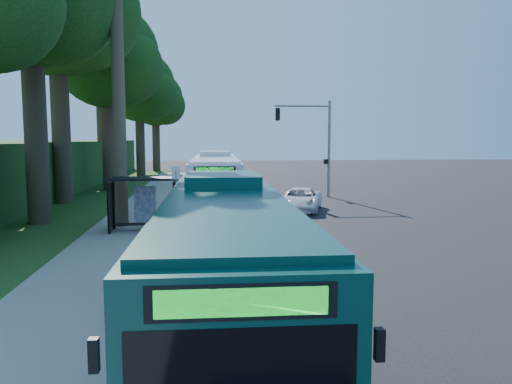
{
  "coord_description": "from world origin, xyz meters",
  "views": [
    {
      "loc": [
        -4.18,
        -25.72,
        4.32
      ],
      "look_at": [
        -1.47,
        1.0,
        1.4
      ],
      "focal_mm": 35.0,
      "sensor_mm": 36.0,
      "label": 1
    }
  ],
  "objects": [
    {
      "name": "bus_shelter",
      "position": [
        -7.26,
        -2.86,
        1.81
      ],
      "size": [
        3.2,
        1.51,
        2.55
      ],
      "color": "black",
      "rests_on": "ground"
    },
    {
      "name": "traffic_signal_pole",
      "position": [
        3.78,
        10.0,
        4.42
      ],
      "size": [
        4.1,
        0.3,
        7.0
      ],
      "color": "gray",
      "rests_on": "ground"
    },
    {
      "name": "white_bus",
      "position": [
        -3.65,
        1.94,
        1.73
      ],
      "size": [
        2.81,
        11.97,
        3.55
      ],
      "rotation": [
        0.0,
        0.0,
        -0.02
      ],
      "color": "silver",
      "rests_on": "ground"
    },
    {
      "name": "tree_2",
      "position": [
        -11.89,
        15.98,
        10.48
      ],
      "size": [
        8.82,
        8.4,
        15.12
      ],
      "color": "#382B1E",
      "rests_on": "ground"
    },
    {
      "name": "tree_5",
      "position": [
        -10.41,
        39.99,
        8.96
      ],
      "size": [
        7.35,
        7.0,
        12.86
      ],
      "color": "#382B1E",
      "rests_on": "ground"
    },
    {
      "name": "pickup",
      "position": [
        1.41,
        3.25,
        0.68
      ],
      "size": [
        3.56,
        5.31,
        1.35
      ],
      "primitive_type": "imported",
      "rotation": [
        0.0,
        0.0,
        -0.29
      ],
      "color": "white",
      "rests_on": "ground"
    },
    {
      "name": "sidewalk",
      "position": [
        -7.3,
        0.0,
        0.06
      ],
      "size": [
        4.5,
        70.0,
        0.12
      ],
      "primitive_type": "cube",
      "color": "gray",
      "rests_on": "ground"
    },
    {
      "name": "tree_3",
      "position": [
        -13.88,
        23.98,
        11.98
      ],
      "size": [
        10.08,
        9.6,
        17.28
      ],
      "color": "#382B1E",
      "rests_on": "ground"
    },
    {
      "name": "tree_1",
      "position": [
        -13.37,
        7.98,
        12.73
      ],
      "size": [
        10.5,
        10.0,
        18.26
      ],
      "color": "#382B1E",
      "rests_on": "ground"
    },
    {
      "name": "tree_4",
      "position": [
        -11.4,
        31.98,
        9.73
      ],
      "size": [
        8.4,
        8.0,
        14.14
      ],
      "color": "#382B1E",
      "rests_on": "ground"
    },
    {
      "name": "grass_verge",
      "position": [
        -13.0,
        5.0,
        0.03
      ],
      "size": [
        8.0,
        70.0,
        0.06
      ],
      "primitive_type": "cube",
      "color": "#234719",
      "rests_on": "ground"
    },
    {
      "name": "red_curb",
      "position": [
        -5.0,
        -4.0,
        0.07
      ],
      "size": [
        0.25,
        30.0,
        0.13
      ],
      "primitive_type": "cube",
      "color": "maroon",
      "rests_on": "ground"
    },
    {
      "name": "teal_bus",
      "position": [
        -3.8,
        -15.45,
        1.69
      ],
      "size": [
        2.62,
        11.63,
        3.46
      ],
      "rotation": [
        0.0,
        0.0,
        -0.01
      ],
      "color": "#0A3833",
      "rests_on": "ground"
    },
    {
      "name": "stop_sign_pole",
      "position": [
        -5.4,
        -5.0,
        2.08
      ],
      "size": [
        0.35,
        0.06,
        3.17
      ],
      "color": "gray",
      "rests_on": "ground"
    },
    {
      "name": "ground",
      "position": [
        0.0,
        0.0,
        0.0
      ],
      "size": [
        140.0,
        140.0,
        0.0
      ],
      "primitive_type": "plane",
      "color": "black",
      "rests_on": "ground"
    }
  ]
}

